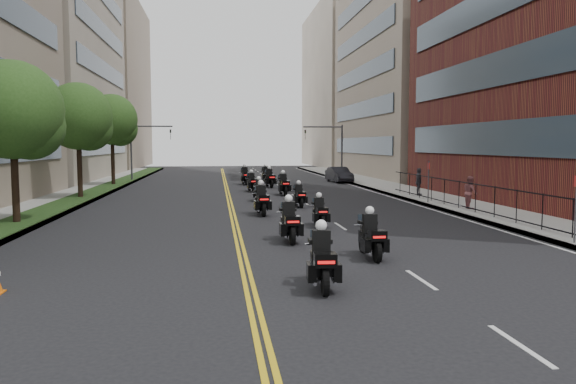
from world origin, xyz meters
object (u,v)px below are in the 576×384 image
at_px(motorcycle_0, 322,261).
at_px(motorcycle_5, 299,196).
at_px(motorcycle_8, 252,183).
at_px(motorcycle_9, 270,179).
at_px(motorcycle_1, 371,238).
at_px(pedestrian_b, 470,192).
at_px(pedestrian_c, 419,182).
at_px(motorcycle_11, 266,175).
at_px(motorcycle_2, 289,223).
at_px(motorcycle_3, 319,213).
at_px(motorcycle_6, 259,191).
at_px(parked_sedan, 339,175).
at_px(motorcycle_4, 261,201).
at_px(motorcycle_10, 245,177).
at_px(motorcycle_7, 283,185).

height_order(motorcycle_0, motorcycle_5, motorcycle_0).
relative_size(motorcycle_8, motorcycle_9, 0.93).
xyz_separation_m(motorcycle_1, pedestrian_b, (8.84, 11.62, 0.38)).
xyz_separation_m(motorcycle_5, pedestrian_c, (8.98, 4.66, 0.47)).
bearing_deg(motorcycle_9, motorcycle_0, -100.24).
relative_size(motorcycle_1, motorcycle_11, 0.97).
height_order(motorcycle_2, motorcycle_3, motorcycle_2).
bearing_deg(motorcycle_8, pedestrian_c, -37.32).
relative_size(motorcycle_6, pedestrian_b, 1.22).
bearing_deg(motorcycle_8, motorcycle_11, 71.84).
bearing_deg(pedestrian_b, pedestrian_c, 6.98).
bearing_deg(motorcycle_6, parked_sedan, 64.81).
bearing_deg(motorcycle_2, motorcycle_6, 88.62).
distance_m(motorcycle_6, pedestrian_b, 13.03).
height_order(motorcycle_4, pedestrian_b, pedestrian_b).
relative_size(motorcycle_1, motorcycle_2, 0.94).
bearing_deg(motorcycle_11, parked_sedan, -20.64).
relative_size(motorcycle_0, motorcycle_10, 0.93).
bearing_deg(motorcycle_7, motorcycle_2, -100.57).
bearing_deg(pedestrian_b, parked_sedan, 12.01).
distance_m(motorcycle_8, motorcycle_11, 11.38).
xyz_separation_m(motorcycle_1, pedestrian_c, (8.84, 19.52, 0.43)).
xyz_separation_m(motorcycle_11, pedestrian_c, (9.01, -17.47, 0.41)).
relative_size(motorcycle_6, motorcycle_11, 0.93).
bearing_deg(motorcycle_9, motorcycle_11, 80.62).
xyz_separation_m(motorcycle_6, motorcycle_7, (2.06, 3.95, 0.08)).
relative_size(motorcycle_2, motorcycle_4, 0.98).
bearing_deg(motorcycle_5, motorcycle_0, -99.99).
relative_size(motorcycle_10, parked_sedan, 0.56).
distance_m(motorcycle_0, motorcycle_5, 18.51).
relative_size(motorcycle_2, pedestrian_c, 1.28).
bearing_deg(motorcycle_7, motorcycle_3, -95.27).
height_order(motorcycle_0, motorcycle_2, motorcycle_2).
relative_size(motorcycle_4, motorcycle_11, 1.05).
bearing_deg(motorcycle_1, motorcycle_2, 122.42).
height_order(motorcycle_3, motorcycle_6, motorcycle_6).
xyz_separation_m(motorcycle_8, parked_sedan, (8.98, 9.46, 0.07)).
bearing_deg(motorcycle_7, motorcycle_8, 117.43).
relative_size(motorcycle_2, motorcycle_9, 0.97).
xyz_separation_m(motorcycle_2, pedestrian_c, (11.05, 16.15, 0.39)).
bearing_deg(motorcycle_5, motorcycle_10, 93.47).
bearing_deg(motorcycle_10, motorcycle_2, -95.69).
distance_m(motorcycle_1, motorcycle_11, 36.98).
height_order(motorcycle_1, motorcycle_2, motorcycle_2).
xyz_separation_m(motorcycle_4, motorcycle_5, (2.47, 3.39, -0.10)).
bearing_deg(motorcycle_5, motorcycle_1, -92.84).
height_order(motorcycle_9, motorcycle_11, motorcycle_9).
bearing_deg(motorcycle_3, motorcycle_6, 98.19).
bearing_deg(motorcycle_1, parked_sedan, 78.29).
bearing_deg(parked_sedan, motorcycle_5, -114.14).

